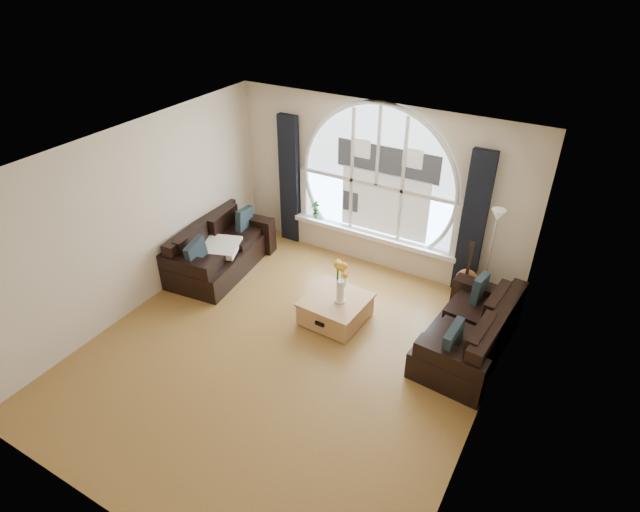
{
  "coord_description": "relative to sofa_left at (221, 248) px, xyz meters",
  "views": [
    {
      "loc": [
        2.99,
        -4.3,
        4.81
      ],
      "look_at": [
        0.0,
        0.9,
        1.05
      ],
      "focal_mm": 29.2,
      "sensor_mm": 36.0,
      "label": 1
    }
  ],
  "objects": [
    {
      "name": "curtain_right",
      "position": [
        3.65,
        1.43,
        0.75
      ],
      "size": [
        0.35,
        0.12,
        2.3
      ],
      "primitive_type": "cube",
      "color": "black",
      "rests_on": "ground"
    },
    {
      "name": "coffee_chest",
      "position": [
        2.28,
        -0.25,
        -0.19
      ],
      "size": [
        0.9,
        0.9,
        0.42
      ],
      "primitive_type": "cube",
      "rotation": [
        0.0,
        0.0,
        -0.05
      ],
      "color": "#A67545",
      "rests_on": "ground"
    },
    {
      "name": "vase_flowers",
      "position": [
        2.36,
        -0.28,
        0.37
      ],
      "size": [
        0.24,
        0.24,
        0.7
      ],
      "primitive_type": "cube",
      "color": "white",
      "rests_on": "coffee_chest"
    },
    {
      "name": "guitar",
      "position": [
        3.75,
        1.2,
        0.13
      ],
      "size": [
        0.38,
        0.27,
        1.06
      ],
      "primitive_type": "cube",
      "rotation": [
        0.0,
        0.0,
        0.09
      ],
      "color": "#94572D",
      "rests_on": "ground"
    },
    {
      "name": "throw_blanket",
      "position": [
        0.1,
        -0.09,
        0.1
      ],
      "size": [
        0.7,
        0.7,
        0.1
      ],
      "primitive_type": "cube",
      "rotation": [
        0.0,
        0.0,
        0.34
      ],
      "color": "silver",
      "rests_on": "sofa_left"
    },
    {
      "name": "wall_right",
      "position": [
        4.55,
        -1.2,
        0.95
      ],
      "size": [
        0.01,
        5.5,
        2.7
      ],
      "primitive_type": "cube",
      "color": "beige",
      "rests_on": "ground"
    },
    {
      "name": "potted_plant",
      "position": [
        0.95,
        1.45,
        0.3
      ],
      "size": [
        0.17,
        0.11,
        0.31
      ],
      "primitive_type": "imported",
      "rotation": [
        0.0,
        0.0,
        -0.03
      ],
      "color": "#1E6023",
      "rests_on": "window_sill"
    },
    {
      "name": "wall_front",
      "position": [
        2.05,
        -3.95,
        0.95
      ],
      "size": [
        5.0,
        0.01,
        2.7
      ],
      "primitive_type": "cube",
      "color": "beige",
      "rests_on": "ground"
    },
    {
      "name": "curtain_left",
      "position": [
        0.45,
        1.43,
        0.75
      ],
      "size": [
        0.35,
        0.12,
        2.3
      ],
      "primitive_type": "cube",
      "color": "black",
      "rests_on": "ground"
    },
    {
      "name": "floor_lamp",
      "position": [
        4.01,
        1.17,
        0.4
      ],
      "size": [
        0.24,
        0.24,
        1.6
      ],
      "primitive_type": "cube",
      "color": "#B2B2B2",
      "rests_on": "ground"
    },
    {
      "name": "neighbor_house",
      "position": [
        2.2,
        1.5,
        1.1
      ],
      "size": [
        1.7,
        0.02,
        1.5
      ],
      "primitive_type": "cube",
      "color": "silver",
      "rests_on": "wall_back"
    },
    {
      "name": "window_frame",
      "position": [
        2.05,
        1.49,
        1.23
      ],
      "size": [
        2.76,
        0.08,
        2.15
      ],
      "primitive_type": "cube",
      "color": "white",
      "rests_on": "wall_back"
    },
    {
      "name": "window_sill",
      "position": [
        2.05,
        1.45,
        0.11
      ],
      "size": [
        2.9,
        0.22,
        0.08
      ],
      "primitive_type": "cube",
      "color": "white",
      "rests_on": "wall_back"
    },
    {
      "name": "wall_left",
      "position": [
        -0.45,
        -1.2,
        0.95
      ],
      "size": [
        0.01,
        5.5,
        2.7
      ],
      "primitive_type": "cube",
      "color": "beige",
      "rests_on": "ground"
    },
    {
      "name": "ceiling",
      "position": [
        2.05,
        -1.2,
        2.3
      ],
      "size": [
        5.0,
        5.5,
        0.01
      ],
      "primitive_type": "cube",
      "color": "silver",
      "rests_on": "ground"
    },
    {
      "name": "sofa_left",
      "position": [
        0.0,
        0.0,
        0.0
      ],
      "size": [
        1.11,
        1.91,
        0.81
      ],
      "primitive_type": "cube",
      "rotation": [
        0.0,
        0.0,
        0.11
      ],
      "color": "black",
      "rests_on": "ground"
    },
    {
      "name": "ground",
      "position": [
        2.05,
        -1.2,
        -0.4
      ],
      "size": [
        5.0,
        5.5,
        0.01
      ],
      "primitive_type": "cube",
      "color": "brown",
      "rests_on": "ground"
    },
    {
      "name": "arched_window",
      "position": [
        2.05,
        1.52,
        1.23
      ],
      "size": [
        2.6,
        0.06,
        2.15
      ],
      "primitive_type": "cube",
      "color": "silver",
      "rests_on": "wall_back"
    },
    {
      "name": "sofa_right",
      "position": [
        4.1,
        0.01,
        0.0
      ],
      "size": [
        1.04,
        1.85,
        0.79
      ],
      "primitive_type": "cube",
      "rotation": [
        0.0,
        0.0,
        -0.09
      ],
      "color": "black",
      "rests_on": "ground"
    },
    {
      "name": "wall_back",
      "position": [
        2.05,
        1.55,
        0.95
      ],
      "size": [
        5.0,
        0.01,
        2.7
      ],
      "primitive_type": "cube",
      "color": "beige",
      "rests_on": "ground"
    },
    {
      "name": "attic_slope",
      "position": [
        4.25,
        -1.2,
        1.95
      ],
      "size": [
        0.92,
        5.5,
        0.72
      ],
      "primitive_type": "cube",
      "color": "silver",
      "rests_on": "ground"
    }
  ]
}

